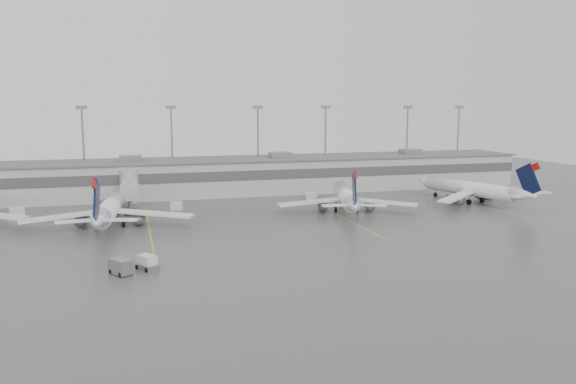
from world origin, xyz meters
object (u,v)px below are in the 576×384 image
object	(u,v)px
jet_mid_right	(346,196)
baggage_tug	(147,264)
jet_mid_left	(110,208)
jet_far_right	(474,189)

from	to	relation	value
jet_mid_right	baggage_tug	bearing A→B (deg)	-126.94
jet_mid_left	jet_mid_right	world-z (taller)	jet_mid_left
jet_mid_left	jet_far_right	size ratio (longest dim) A/B	1.07
jet_mid_left	jet_mid_right	size ratio (longest dim) A/B	1.08
jet_mid_right	jet_far_right	xyz separation A→B (m)	(29.78, 1.80, 0.04)
jet_mid_right	jet_mid_left	bearing A→B (deg)	-162.31
baggage_tug	jet_mid_right	bearing A→B (deg)	4.46
jet_mid_left	baggage_tug	bearing A→B (deg)	-73.60
jet_mid_right	jet_far_right	size ratio (longest dim) A/B	0.99
jet_far_right	baggage_tug	size ratio (longest dim) A/B	8.91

